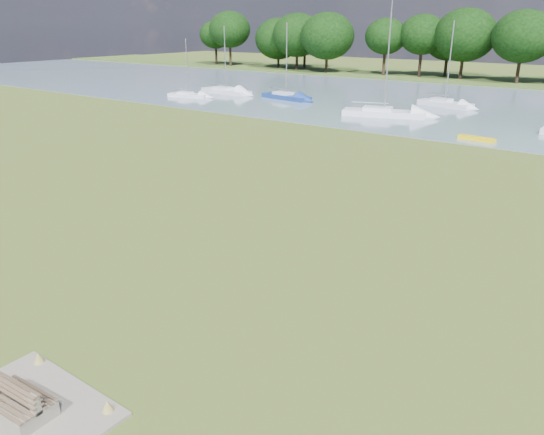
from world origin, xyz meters
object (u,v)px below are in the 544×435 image
Objects in this scene: sailboat_0 at (188,94)px; sailboat_3 at (383,111)px; sailboat_1 at (225,90)px; kayak at (477,139)px; sailboat_4 at (286,95)px; bench_pair at (18,400)px; sailboat_5 at (445,102)px.

sailboat_3 is (25.37, 1.40, 0.14)m from sailboat_0.
kayak is at bearing -8.80° from sailboat_1.
sailboat_4 is (10.70, 5.67, 0.09)m from sailboat_0.
sailboat_3 is (-10.82, 6.01, 0.40)m from kayak.
sailboat_3 reaches higher than sailboat_1.
sailboat_1 reaches higher than kayak.
sailboat_4 reaches higher than bench_pair.
sailboat_1 is (1.11, 5.72, 0.04)m from sailboat_0.
kayak is at bearing 87.08° from bench_pair.
bench_pair is at bearing -93.54° from sailboat_3.
sailboat_4 is at bearing 145.67° from sailboat_3.
sailboat_0 is 30.20m from sailboat_5.
sailboat_1 is (-35.08, 10.33, 0.29)m from kayak.
kayak is 27.49m from sailboat_4.
kayak is 12.38m from sailboat_3.
sailboat_1 is at bearing 122.63° from bench_pair.
sailboat_3 is at bearing -10.14° from sailboat_0.
sailboat_0 is at bearing 127.00° from bench_pair.
sailboat_4 reaches higher than kayak.
bench_pair is 0.21× the size of sailboat_4.
sailboat_4 reaches higher than sailboat_1.
sailboat_0 is 0.61× the size of sailboat_3.
sailboat_1 is 0.74× the size of sailboat_3.
bench_pair is at bearing -82.73° from kayak.
bench_pair is 0.20× the size of sailboat_5.
sailboat_3 reaches higher than sailboat_4.
sailboat_4 is (-26.09, 48.28, 0.05)m from bench_pair.
sailboat_4 is at bearing -147.46° from sailboat_5.
sailboat_0 is at bearing 165.07° from sailboat_3.
bench_pair is at bearing -45.97° from sailboat_1.
bench_pair is 38.01m from kayak.
sailboat_1 is 24.64m from sailboat_3.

